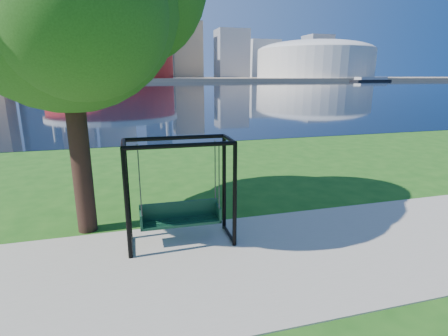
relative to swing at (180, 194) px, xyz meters
name	(u,v)px	position (x,y,z in m)	size (l,w,h in m)	color
ground	(215,252)	(0.60, -0.63, -1.11)	(900.00, 900.00, 0.00)	#1E5114
path	(221,264)	(0.60, -1.13, -1.09)	(120.00, 4.00, 0.03)	#9E937F
river	(130,88)	(0.60, 101.37, -1.10)	(900.00, 180.00, 0.02)	black
far_bank	(126,79)	(0.60, 305.37, -0.11)	(900.00, 228.00, 2.00)	#937F60
stadium	(109,58)	(-9.40, 234.37, 13.12)	(83.00, 83.00, 32.00)	maroon
arena	(315,58)	(135.60, 234.37, 14.77)	(84.00, 84.00, 26.56)	beige
skyline	(118,36)	(-3.67, 318.77, 34.78)	(392.00, 66.00, 96.50)	gray
swing	(180,194)	(0.00, 0.00, 0.00)	(2.25, 1.01, 2.29)	black
barge	(371,80)	(147.22, 184.27, 0.14)	(28.16, 11.26, 2.74)	black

